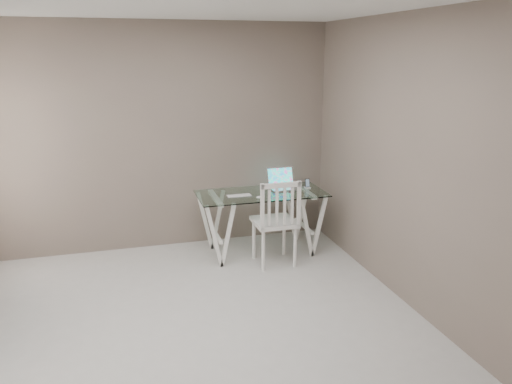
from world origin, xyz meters
TOP-DOWN VIEW (x-y plane):
  - room at (-0.06, 0.02)m, footprint 4.50×4.52m
  - desk at (1.01, 1.68)m, footprint 1.50×0.70m
  - chair at (1.07, 1.27)m, footprint 0.46×0.46m
  - laptop at (1.33, 1.85)m, footprint 0.34×0.32m
  - keyboard at (0.73, 1.63)m, footprint 0.29×0.13m
  - mouse at (0.94, 1.46)m, footprint 0.10×0.06m
  - phone_dock at (1.61, 1.73)m, footprint 0.06×0.06m

SIDE VIEW (x-z plane):
  - desk at x=1.01m, z-range 0.01..0.76m
  - chair at x=1.07m, z-range 0.05..1.06m
  - keyboard at x=0.73m, z-range 0.75..0.75m
  - mouse at x=0.94m, z-range 0.75..0.78m
  - phone_dock at x=1.61m, z-range 0.72..0.84m
  - laptop at x=1.33m, z-range 0.69..0.92m
  - room at x=-0.06m, z-range 0.36..3.07m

